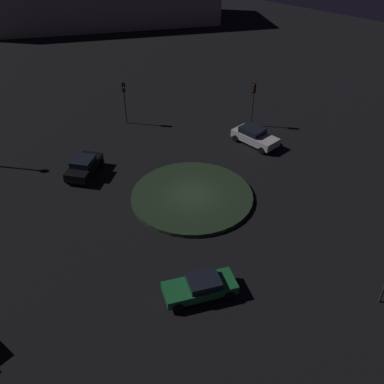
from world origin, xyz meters
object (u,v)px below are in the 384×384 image
(car_white, at_px, (255,136))
(traffic_light_north, at_px, (253,96))
(car_green, at_px, (201,287))
(traffic_light_west, at_px, (124,95))
(car_black, at_px, (84,166))

(car_white, xyz_separation_m, traffic_light_north, (-2.25, 2.79, 2.27))
(car_white, distance_m, car_green, 18.50)
(traffic_light_north, bearing_deg, car_white, 24.14)
(traffic_light_west, distance_m, traffic_light_north, 12.19)
(car_white, xyz_separation_m, traffic_light_west, (-11.79, -4.80, 2.19))
(car_black, distance_m, traffic_light_north, 17.03)
(car_white, distance_m, car_black, 15.25)
(car_green, height_order, traffic_light_north, traffic_light_north)
(car_green, relative_size, traffic_light_west, 1.07)
(car_white, distance_m, traffic_light_north, 4.24)
(car_black, bearing_deg, car_green, -131.57)
(car_black, bearing_deg, traffic_light_west, -1.79)
(car_white, relative_size, car_black, 1.04)
(car_white, bearing_deg, car_green, -60.12)
(car_green, distance_m, car_black, 15.69)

